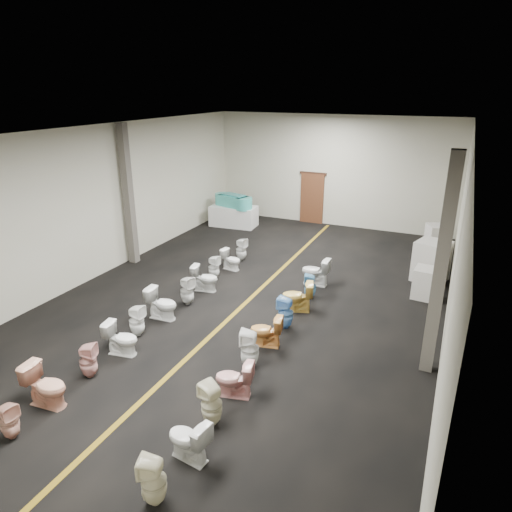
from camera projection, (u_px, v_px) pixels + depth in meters
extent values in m
plane|color=black|center=(250.00, 299.00, 12.64)|extent=(16.00, 16.00, 0.00)
plane|color=black|center=(249.00, 131.00, 11.06)|extent=(16.00, 16.00, 0.00)
plane|color=beige|center=(332.00, 171.00, 18.68)|extent=(10.00, 0.00, 10.00)
plane|color=beige|center=(100.00, 202.00, 13.78)|extent=(0.00, 16.00, 16.00)
plane|color=beige|center=(458.00, 247.00, 9.92)|extent=(0.00, 16.00, 16.00)
cube|color=#7E5F12|center=(250.00, 299.00, 12.64)|extent=(0.12, 15.60, 0.01)
cube|color=#562D19|center=(312.00, 199.00, 19.36)|extent=(1.00, 0.10, 2.10)
cube|color=#331C11|center=(313.00, 173.00, 18.99)|extent=(1.15, 0.08, 0.10)
cube|color=#59544C|center=(128.00, 196.00, 14.54)|extent=(0.25, 0.25, 4.50)
cube|color=#59544C|center=(441.00, 269.00, 8.74)|extent=(0.25, 0.25, 4.50)
cube|color=white|center=(234.00, 216.00, 19.10)|extent=(1.97, 1.10, 0.84)
cube|color=#3EB3A9|center=(233.00, 201.00, 18.88)|extent=(1.34, 0.96, 0.50)
cylinder|color=#3EB3A9|center=(223.00, 199.00, 19.24)|extent=(0.66, 0.66, 0.50)
cylinder|color=#3EB3A9|center=(244.00, 204.00, 18.52)|extent=(0.66, 0.66, 0.50)
cube|color=teal|center=(233.00, 197.00, 18.81)|extent=(1.08, 0.72, 0.20)
cube|color=beige|center=(426.00, 283.00, 12.58)|extent=(0.72, 0.72, 0.86)
cube|color=silver|center=(431.00, 261.00, 13.65)|extent=(1.11, 1.11, 1.22)
cube|color=silver|center=(434.00, 253.00, 14.81)|extent=(0.89, 0.89, 0.86)
cube|color=beige|center=(437.00, 239.00, 15.95)|extent=(0.93, 0.93, 1.01)
imported|color=#DDA18B|center=(9.00, 421.00, 7.53)|extent=(0.36, 0.36, 0.68)
imported|color=#EBA587|center=(46.00, 386.00, 8.30)|extent=(0.85, 0.53, 0.83)
imported|color=#DD9F97|center=(88.00, 361.00, 9.13)|extent=(0.44, 0.44, 0.75)
imported|color=white|center=(122.00, 339.00, 9.92)|extent=(0.80, 0.53, 0.75)
imported|color=white|center=(137.00, 321.00, 10.65)|extent=(0.37, 0.36, 0.78)
imported|color=white|center=(162.00, 304.00, 11.45)|extent=(0.82, 0.49, 0.81)
imported|color=silver|center=(187.00, 291.00, 12.19)|extent=(0.45, 0.44, 0.80)
imported|color=silver|center=(205.00, 278.00, 13.03)|extent=(0.82, 0.57, 0.76)
imported|color=white|center=(214.00, 267.00, 13.84)|extent=(0.34, 0.34, 0.73)
imported|color=white|center=(231.00, 260.00, 14.56)|extent=(0.69, 0.45, 0.66)
imported|color=white|center=(241.00, 249.00, 15.30)|extent=(0.41, 0.40, 0.77)
imported|color=beige|center=(154.00, 481.00, 6.32)|extent=(0.46, 0.45, 0.79)
imported|color=white|center=(188.00, 440.00, 7.09)|extent=(0.78, 0.51, 0.74)
imported|color=beige|center=(212.00, 404.00, 7.83)|extent=(0.49, 0.48, 0.81)
imported|color=pink|center=(234.00, 379.00, 8.56)|extent=(0.80, 0.56, 0.74)
imported|color=white|center=(250.00, 349.00, 9.45)|extent=(0.48, 0.47, 0.85)
imported|color=#D48D42|center=(266.00, 331.00, 10.24)|extent=(0.80, 0.55, 0.74)
imported|color=#659ED6|center=(286.00, 313.00, 10.98)|extent=(0.38, 0.37, 0.82)
imported|color=gold|center=(297.00, 297.00, 11.83)|extent=(0.90, 0.67, 0.81)
imported|color=#61A5D0|center=(310.00, 286.00, 12.56)|extent=(0.39, 0.39, 0.71)
imported|color=silver|center=(316.00, 271.00, 13.40)|extent=(0.82, 0.47, 0.84)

